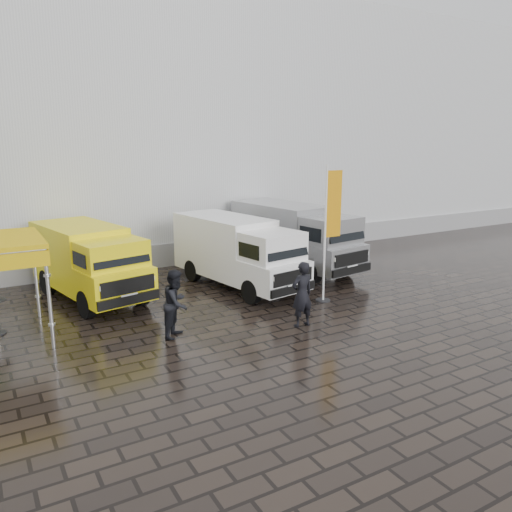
{
  "coord_description": "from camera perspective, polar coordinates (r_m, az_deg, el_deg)",
  "views": [
    {
      "loc": [
        -9.75,
        -12.26,
        5.29
      ],
      "look_at": [
        -1.43,
        2.2,
        1.47
      ],
      "focal_mm": 35.0,
      "sensor_mm": 36.0,
      "label": 1
    }
  ],
  "objects": [
    {
      "name": "ground",
      "position": [
        16.53,
        8.18,
        -5.89
      ],
      "size": [
        120.0,
        120.0,
        0.0
      ],
      "primitive_type": "plane",
      "color": "black",
      "rests_on": "ground"
    },
    {
      "name": "exhibition_hall",
      "position": [
        30.61,
        -7.56,
        14.14
      ],
      "size": [
        44.0,
        16.0,
        12.0
      ],
      "primitive_type": "cube",
      "color": "silver",
      "rests_on": "ground"
    },
    {
      "name": "hall_plinth",
      "position": [
        23.86,
        0.26,
        1.33
      ],
      "size": [
        44.0,
        0.15,
        1.0
      ],
      "primitive_type": "cube",
      "color": "gray",
      "rests_on": "ground"
    },
    {
      "name": "van_yellow",
      "position": [
        17.87,
        -18.46,
        -0.84
      ],
      "size": [
        3.12,
        5.71,
        2.49
      ],
      "primitive_type": null,
      "rotation": [
        0.0,
        0.0,
        0.2
      ],
      "color": "#FFE90D",
      "rests_on": "ground"
    },
    {
      "name": "van_white",
      "position": [
        18.4,
        -2.09,
        0.3
      ],
      "size": [
        2.89,
        6.13,
        2.55
      ],
      "primitive_type": null,
      "rotation": [
        0.0,
        0.0,
        0.16
      ],
      "color": "white",
      "rests_on": "ground"
    },
    {
      "name": "van_silver",
      "position": [
        20.93,
        4.45,
        2.05
      ],
      "size": [
        2.92,
        6.51,
        2.72
      ],
      "primitive_type": null,
      "rotation": [
        0.0,
        0.0,
        0.14
      ],
      "color": "#A1A3A6",
      "rests_on": "ground"
    },
    {
      "name": "flagpole",
      "position": [
        16.74,
        8.41,
        3.27
      ],
      "size": [
        0.88,
        0.5,
        4.57
      ],
      "color": "black",
      "rests_on": "ground"
    },
    {
      "name": "wheelie_bin",
      "position": [
        25.77,
        8.57,
        2.02
      ],
      "size": [
        0.66,
        0.66,
        0.97
      ],
      "primitive_type": "cube",
      "rotation": [
        0.0,
        0.0,
        -0.13
      ],
      "color": "black",
      "rests_on": "ground"
    },
    {
      "name": "person_front",
      "position": [
        14.57,
        5.29,
        -4.38
      ],
      "size": [
        0.72,
        0.49,
        1.95
      ],
      "primitive_type": "imported",
      "rotation": [
        0.0,
        0.0,
        3.17
      ],
      "color": "black",
      "rests_on": "ground"
    },
    {
      "name": "person_tent",
      "position": [
        13.97,
        -9.09,
        -5.36
      ],
      "size": [
        1.16,
        1.17,
        1.9
      ],
      "primitive_type": "imported",
      "rotation": [
        0.0,
        0.0,
        0.82
      ],
      "color": "black",
      "rests_on": "ground"
    }
  ]
}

